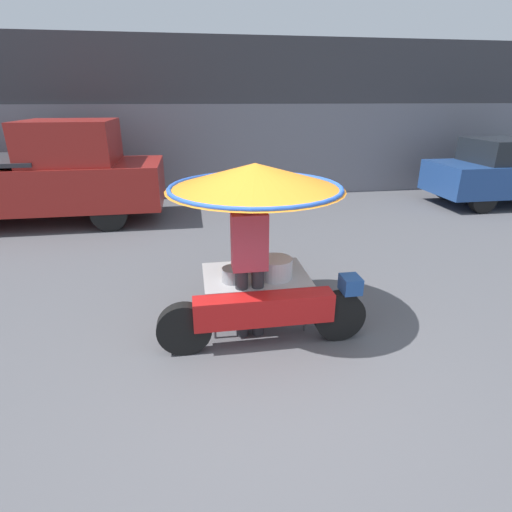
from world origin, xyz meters
TOP-DOWN VIEW (x-y plane):
  - ground_plane at (0.00, 0.00)m, footprint 36.00×36.00m
  - shopfront_building at (0.00, 8.62)m, footprint 28.00×2.06m
  - vendor_motorcycle_cart at (-0.02, 0.94)m, footprint 2.28×1.96m
  - vendor_person at (-0.14, 0.67)m, footprint 0.38×0.22m
  - parked_car at (7.27, 5.67)m, footprint 4.14×1.68m
  - pickup_truck at (-3.83, 5.79)m, footprint 5.23×1.90m

SIDE VIEW (x-z plane):
  - ground_plane at x=0.00m, z-range 0.00..0.00m
  - parked_car at x=7.27m, z-range 0.01..1.63m
  - vendor_person at x=-0.14m, z-range 0.11..1.78m
  - pickup_truck at x=-3.83m, z-range -0.06..2.07m
  - vendor_motorcycle_cart at x=-0.02m, z-range 0.52..2.42m
  - shopfront_building at x=0.00m, z-range -0.01..3.97m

